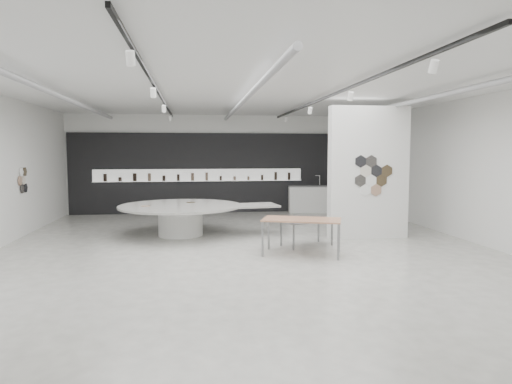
{
  "coord_description": "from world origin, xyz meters",
  "views": [
    {
      "loc": [
        -1.25,
        -10.91,
        2.36
      ],
      "look_at": [
        0.42,
        1.2,
        1.29
      ],
      "focal_mm": 32.0,
      "sensor_mm": 36.0,
      "label": 1
    }
  ],
  "objects": [
    {
      "name": "room",
      "position": [
        -0.09,
        -0.0,
        2.07
      ],
      "size": [
        12.02,
        14.02,
        3.82
      ],
      "color": "beige",
      "rests_on": "ground"
    },
    {
      "name": "back_wall_display",
      "position": [
        -0.08,
        6.93,
        1.54
      ],
      "size": [
        11.8,
        0.27,
        3.1
      ],
      "color": "black",
      "rests_on": "ground"
    },
    {
      "name": "partition_column",
      "position": [
        3.5,
        1.0,
        1.8
      ],
      "size": [
        2.2,
        0.38,
        3.6
      ],
      "color": "white",
      "rests_on": "ground"
    },
    {
      "name": "display_island",
      "position": [
        -1.54,
        2.06,
        0.57
      ],
      "size": [
        4.77,
        3.94,
        0.88
      ],
      "rotation": [
        0.0,
        0.0,
        0.15
      ],
      "color": "white",
      "rests_on": "ground"
    },
    {
      "name": "sample_table_wood",
      "position": [
        1.22,
        -0.76,
        0.77
      ],
      "size": [
        1.97,
        1.43,
        0.83
      ],
      "rotation": [
        0.0,
        0.0,
        -0.34
      ],
      "color": "#A57255",
      "rests_on": "ground"
    },
    {
      "name": "sample_table_stone",
      "position": [
        1.58,
        0.18,
        0.59
      ],
      "size": [
        1.39,
        1.05,
        0.64
      ],
      "rotation": [
        0.0,
        0.0,
        0.38
      ],
      "color": "gray",
      "rests_on": "ground"
    },
    {
      "name": "kitchen_counter",
      "position": [
        3.38,
        6.52,
        0.52
      ],
      "size": [
        1.91,
        0.94,
        1.45
      ],
      "rotation": [
        0.0,
        0.0,
        -0.12
      ],
      "color": "white",
      "rests_on": "ground"
    }
  ]
}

